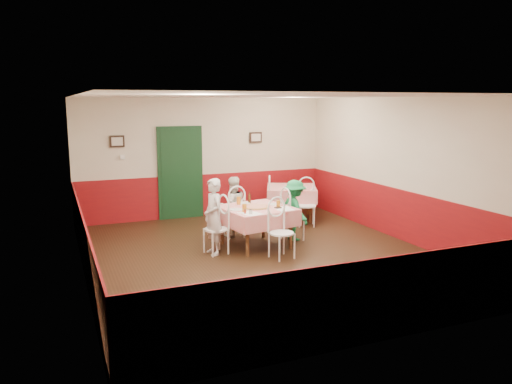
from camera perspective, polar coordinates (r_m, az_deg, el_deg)
name	(u,v)px	position (r m, az deg, el deg)	size (l,w,h in m)	color
floor	(262,256)	(8.97, 0.68, -7.28)	(7.00, 7.00, 0.00)	black
ceiling	(262,96)	(8.55, 0.72, 10.90)	(7.00, 7.00, 0.00)	white
back_wall	(204,158)	(11.92, -5.93, 3.92)	(6.00, 0.10, 2.80)	beige
front_wall	(387,222)	(5.66, 14.76, -3.38)	(6.00, 0.10, 2.80)	beige
left_wall	(79,190)	(7.98, -19.53, 0.27)	(0.10, 7.00, 2.80)	beige
right_wall	(403,169)	(10.20, 16.41, 2.49)	(0.10, 7.00, 2.80)	beige
wainscot_back	(205,195)	(12.04, -5.83, -0.35)	(6.00, 0.03, 1.00)	maroon
wainscot_front	(383,299)	(5.94, 14.27, -11.82)	(6.00, 0.03, 1.00)	maroon
wainscot_left	(84,247)	(8.18, -19.04, -5.95)	(0.03, 7.00, 1.00)	maroon
wainscot_right	(400,214)	(10.34, 16.10, -2.46)	(0.03, 7.00, 1.00)	maroon
door	(180,174)	(11.76, -8.63, 2.05)	(0.96, 0.06, 2.10)	black
picture_left	(117,141)	(11.43, -15.60, 5.59)	(0.32, 0.03, 0.26)	black
picture_right	(256,137)	(12.27, -0.04, 6.26)	(0.32, 0.03, 0.26)	black
thermostat	(122,157)	(11.47, -15.02, 3.88)	(0.10, 0.03, 0.10)	white
main_table	(256,227)	(9.43, 0.00, -4.04)	(1.22, 1.22, 0.77)	red
second_table	(291,203)	(11.70, 4.06, -1.25)	(1.12, 1.12, 0.77)	red
chair_left	(216,229)	(9.01, -4.61, -4.27)	(0.42, 0.42, 0.90)	white
chair_right	(292,218)	(9.88, 4.19, -2.96)	(0.42, 0.42, 0.90)	white
chair_far	(234,215)	(10.12, -2.55, -2.62)	(0.42, 0.42, 0.90)	white
chair_near	(282,233)	(8.73, 2.97, -4.72)	(0.42, 0.42, 0.90)	white
chair_second_a	(262,202)	(11.38, 0.68, -1.17)	(0.42, 0.42, 0.90)	white
chair_second_b	(307,206)	(11.04, 5.80, -1.58)	(0.42, 0.42, 0.90)	white
pizza	(256,207)	(9.31, -0.02, -1.70)	(0.48, 0.48, 0.03)	#B74723
plate_left	(236,210)	(9.11, -2.27, -2.02)	(0.25, 0.25, 0.01)	white
plate_right	(275,204)	(9.58, 2.19, -1.42)	(0.25, 0.25, 0.01)	white
plate_far	(244,203)	(9.67, -1.44, -1.30)	(0.25, 0.25, 0.01)	white
glass_a	(244,208)	(8.93, -1.33, -1.84)	(0.08, 0.08, 0.14)	#BF7219
glass_b	(278,204)	(9.33, 2.56, -1.36)	(0.07, 0.07, 0.13)	#BF7219
glass_c	(239,201)	(9.59, -1.99, -0.99)	(0.08, 0.08, 0.15)	#BF7219
beer_bottle	(249,198)	(9.71, -0.75, -0.69)	(0.06, 0.06, 0.20)	#381C0A
shaker_a	(250,212)	(8.76, -0.72, -2.27)	(0.04, 0.04, 0.09)	silver
shaker_b	(251,212)	(8.75, -0.52, -2.28)	(0.04, 0.04, 0.09)	silver
shaker_c	(245,211)	(8.80, -1.27, -2.21)	(0.04, 0.04, 0.09)	#B23319
menu_left	(250,213)	(8.83, -0.66, -2.45)	(0.30, 0.40, 0.00)	white
menu_right	(284,209)	(9.22, 3.22, -1.91)	(0.30, 0.40, 0.00)	white
wallet	(278,208)	(9.26, 2.52, -1.79)	(0.11, 0.09, 0.02)	black
diner_left	(213,217)	(8.93, -4.91, -2.83)	(0.50, 0.33, 1.38)	gray
diner_far	(233,207)	(10.13, -2.70, -1.67)	(0.59, 0.46, 1.22)	gray
diner_right	(295,210)	(9.87, 4.44, -2.08)	(0.78, 0.45, 1.20)	gray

